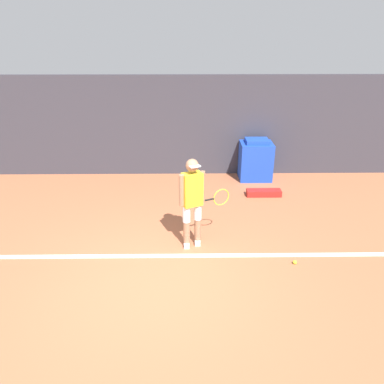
{
  "coord_description": "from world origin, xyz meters",
  "views": [
    {
      "loc": [
        0.52,
        -4.7,
        3.71
      ],
      "look_at": [
        0.6,
        1.38,
        0.97
      ],
      "focal_mm": 35.0,
      "sensor_mm": 36.0,
      "label": 1
    }
  ],
  "objects": [
    {
      "name": "tennis_ball",
      "position": [
        2.32,
        0.54,
        0.03
      ],
      "size": [
        0.07,
        0.07,
        0.07
      ],
      "color": "#D1E533",
      "rests_on": "ground_plane"
    },
    {
      "name": "back_wall",
      "position": [
        0.0,
        4.79,
        1.29
      ],
      "size": [
        24.0,
        0.1,
        2.58
      ],
      "color": "#383842",
      "rests_on": "ground_plane"
    },
    {
      "name": "equipment_bag",
      "position": [
        2.31,
        3.3,
        0.07
      ],
      "size": [
        0.81,
        0.25,
        0.14
      ],
      "color": "#B2231E",
      "rests_on": "ground_plane"
    },
    {
      "name": "covered_chair",
      "position": [
        2.27,
        4.37,
        0.51
      ],
      "size": [
        0.81,
        0.64,
        1.07
      ],
      "color": "blue",
      "rests_on": "ground_plane"
    },
    {
      "name": "ground_plane",
      "position": [
        0.0,
        0.0,
        0.0
      ],
      "size": [
        24.0,
        24.0,
        0.0
      ],
      "primitive_type": "plane",
      "color": "#B76642"
    },
    {
      "name": "tennis_player",
      "position": [
        0.61,
        1.19,
        0.92
      ],
      "size": [
        0.91,
        0.5,
        1.66
      ],
      "rotation": [
        0.0,
        0.0,
        0.42
      ],
      "color": "#A37556",
      "rests_on": "ground_plane"
    },
    {
      "name": "court_baseline",
      "position": [
        0.0,
        0.8,
        0.01
      ],
      "size": [
        21.6,
        0.1,
        0.01
      ],
      "color": "white",
      "rests_on": "ground_plane"
    }
  ]
}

